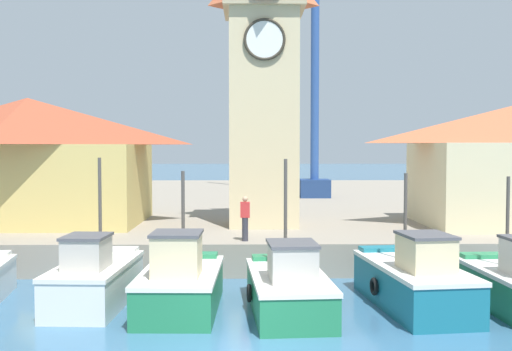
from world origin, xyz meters
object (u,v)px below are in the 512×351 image
object	(u,v)px
port_crane_far	(312,68)
clock_tower	(264,74)
fishing_boat_left_inner	(180,283)
fishing_boat_mid_left	(288,287)
dock_worker_near_tower	(245,218)
warehouse_left	(28,159)
fishing_boat_center	(414,280)
fishing_boat_left_outer	(95,279)

from	to	relation	value
port_crane_far	clock_tower	bearing A→B (deg)	-103.97
fishing_boat_left_inner	fishing_boat_mid_left	size ratio (longest dim) A/B	0.91
clock_tower	dock_worker_near_tower	world-z (taller)	clock_tower
warehouse_left	dock_worker_near_tower	distance (m)	11.11
warehouse_left	port_crane_far	bearing A→B (deg)	44.61
fishing_boat_center	warehouse_left	size ratio (longest dim) A/B	0.51
fishing_boat_mid_left	dock_worker_near_tower	world-z (taller)	fishing_boat_mid_left
fishing_boat_left_inner	fishing_boat_center	size ratio (longest dim) A/B	0.85
warehouse_left	fishing_boat_center	bearing A→B (deg)	-34.06
fishing_boat_center	port_crane_far	xyz separation A→B (m)	(-0.41, 23.60, 9.13)
fishing_boat_center	fishing_boat_left_outer	bearing A→B (deg)	177.68
fishing_boat_mid_left	port_crane_far	xyz separation A→B (m)	(3.19, 24.02, 9.20)
port_crane_far	warehouse_left	bearing A→B (deg)	-135.39
fishing_boat_left_outer	clock_tower	size ratio (longest dim) A/B	0.32
fishing_boat_left_inner	fishing_boat_center	world-z (taller)	fishing_boat_left_inner
port_crane_far	fishing_boat_left_inner	bearing A→B (deg)	-104.59
fishing_boat_mid_left	fishing_boat_center	size ratio (longest dim) A/B	0.94
fishing_boat_left_inner	dock_worker_near_tower	bearing A→B (deg)	69.52
clock_tower	port_crane_far	xyz separation A→B (m)	(3.64, 14.62, 2.19)
fishing_boat_center	warehouse_left	bearing A→B (deg)	145.94
fishing_boat_left_outer	fishing_boat_left_inner	world-z (taller)	fishing_boat_left_outer
fishing_boat_left_outer	port_crane_far	distance (m)	26.45
dock_worker_near_tower	clock_tower	bearing A→B (deg)	80.02
fishing_boat_left_inner	dock_worker_near_tower	distance (m)	5.27
fishing_boat_mid_left	port_crane_far	distance (m)	25.92
warehouse_left	dock_worker_near_tower	bearing A→B (deg)	-28.37
fishing_boat_left_outer	fishing_boat_center	xyz separation A→B (m)	(9.15, -0.37, 0.02)
fishing_boat_mid_left	dock_worker_near_tower	xyz separation A→B (m)	(-1.22, 4.99, 1.34)
fishing_boat_center	fishing_boat_left_inner	bearing A→B (deg)	-178.15
port_crane_far	dock_worker_near_tower	bearing A→B (deg)	-103.06
fishing_boat_center	dock_worker_near_tower	distance (m)	6.77
fishing_boat_left_outer	warehouse_left	distance (m)	11.27
fishing_boat_left_inner	dock_worker_near_tower	size ratio (longest dim) A/B	2.76
port_crane_far	fishing_boat_mid_left	bearing A→B (deg)	-97.57
fishing_boat_center	dock_worker_near_tower	xyz separation A→B (m)	(-4.83, 4.57, 1.27)
fishing_boat_left_inner	fishing_boat_mid_left	world-z (taller)	fishing_boat_mid_left
fishing_boat_left_inner	warehouse_left	world-z (taller)	warehouse_left
dock_worker_near_tower	fishing_boat_left_outer	bearing A→B (deg)	-135.86
dock_worker_near_tower	fishing_boat_left_inner	bearing A→B (deg)	-110.48
fishing_boat_left_outer	fishing_boat_center	distance (m)	9.16
clock_tower	fishing_boat_center	bearing A→B (deg)	-65.72
fishing_boat_mid_left	dock_worker_near_tower	bearing A→B (deg)	103.73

